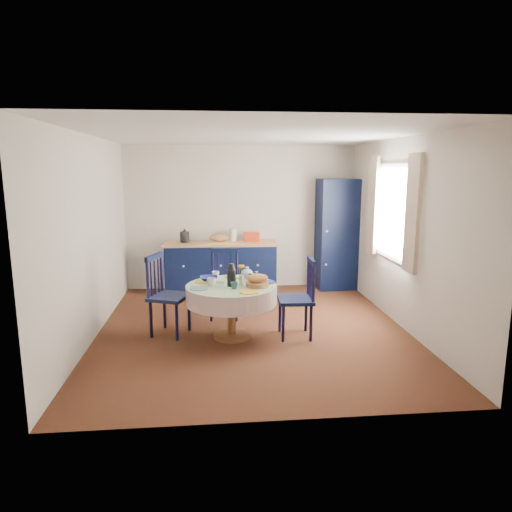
% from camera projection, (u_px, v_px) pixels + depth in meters
% --- Properties ---
extents(floor, '(4.50, 4.50, 0.00)m').
position_uv_depth(floor, '(253.00, 329.00, 6.04)').
color(floor, black).
rests_on(floor, ground).
extents(ceiling, '(4.50, 4.50, 0.00)m').
position_uv_depth(ceiling, '(252.00, 134.00, 5.57)').
color(ceiling, white).
rests_on(ceiling, wall_back).
extents(wall_back, '(4.00, 0.02, 2.50)m').
position_uv_depth(wall_back, '(241.00, 217.00, 8.00)').
color(wall_back, beige).
rests_on(wall_back, floor).
extents(wall_left, '(0.02, 4.50, 2.50)m').
position_uv_depth(wall_left, '(91.00, 238.00, 5.61)').
color(wall_left, beige).
rests_on(wall_left, floor).
extents(wall_right, '(0.02, 4.50, 2.50)m').
position_uv_depth(wall_right, '(404.00, 234.00, 5.99)').
color(wall_right, beige).
rests_on(wall_right, floor).
extents(window, '(0.10, 1.74, 1.45)m').
position_uv_depth(window, '(393.00, 211.00, 6.23)').
color(window, white).
rests_on(window, wall_right).
extents(kitchen_counter, '(1.94, 0.65, 1.10)m').
position_uv_depth(kitchen_counter, '(221.00, 266.00, 7.83)').
color(kitchen_counter, black).
rests_on(kitchen_counter, floor).
extents(pantry_cabinet, '(0.69, 0.51, 1.92)m').
position_uv_depth(pantry_cabinet, '(337.00, 234.00, 7.97)').
color(pantry_cabinet, black).
rests_on(pantry_cabinet, floor).
extents(dining_table, '(1.12, 1.12, 0.96)m').
position_uv_depth(dining_table, '(232.00, 294.00, 5.64)').
color(dining_table, brown).
rests_on(dining_table, floor).
extents(chair_left, '(0.57, 0.59, 1.03)m').
position_uv_depth(chair_left, '(166.00, 294.00, 5.78)').
color(chair_left, black).
rests_on(chair_left, floor).
extents(chair_far, '(0.47, 0.45, 0.97)m').
position_uv_depth(chair_far, '(224.00, 283.00, 6.47)').
color(chair_far, black).
rests_on(chair_far, floor).
extents(chair_right, '(0.44, 0.46, 1.00)m').
position_uv_depth(chair_right, '(299.00, 297.00, 5.69)').
color(chair_right, black).
rests_on(chair_right, floor).
extents(mug_a, '(0.12, 0.12, 0.09)m').
position_uv_depth(mug_a, '(211.00, 282.00, 5.60)').
color(mug_a, silver).
rests_on(mug_a, dining_table).
extents(mug_b, '(0.09, 0.09, 0.08)m').
position_uv_depth(mug_b, '(234.00, 286.00, 5.43)').
color(mug_b, '#316D70').
rests_on(mug_b, dining_table).
extents(mug_c, '(0.11, 0.11, 0.09)m').
position_uv_depth(mug_c, '(253.00, 276.00, 5.90)').
color(mug_c, black).
rests_on(mug_c, dining_table).
extents(mug_d, '(0.10, 0.10, 0.09)m').
position_uv_depth(mug_d, '(216.00, 275.00, 5.97)').
color(mug_d, silver).
rests_on(mug_d, dining_table).
extents(cobalt_bowl, '(0.23, 0.23, 0.06)m').
position_uv_depth(cobalt_bowl, '(209.00, 279.00, 5.83)').
color(cobalt_bowl, navy).
rests_on(cobalt_bowl, dining_table).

